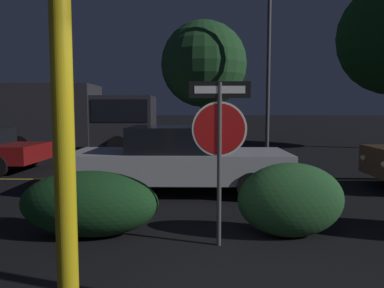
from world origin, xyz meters
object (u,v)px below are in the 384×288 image
object	(u,v)px
hedge_bush_1	(89,204)
tree_1	(204,64)
yellow_pole_left	(64,139)
hedge_bush_2	(291,200)
stop_sign	(219,130)
delivery_truck	(79,116)
passing_car_2	(178,159)
street_lamp	(269,34)

from	to	relation	value
hedge_bush_1	tree_1	xyz separation A→B (m)	(1.86, 12.79, 3.53)
yellow_pole_left	hedge_bush_2	bearing A→B (deg)	48.19
stop_sign	hedge_bush_1	distance (m)	2.20
hedge_bush_1	delivery_truck	xyz separation A→B (m)	(-3.45, 10.35, 1.09)
yellow_pole_left	hedge_bush_2	distance (m)	3.67
passing_car_2	delivery_truck	xyz separation A→B (m)	(-4.59, 7.30, 0.84)
street_lamp	tree_1	world-z (taller)	street_lamp
stop_sign	hedge_bush_2	bearing A→B (deg)	19.32
hedge_bush_1	delivery_truck	bearing A→B (deg)	108.44
yellow_pole_left	tree_1	bearing A→B (deg)	85.32
stop_sign	hedge_bush_1	bearing A→B (deg)	170.27
hedge_bush_2	tree_1	bearing A→B (deg)	94.83
stop_sign	street_lamp	xyz separation A→B (m)	(2.60, 10.68, 3.39)
hedge_bush_1	hedge_bush_2	distance (m)	2.94
stop_sign	hedge_bush_2	size ratio (longest dim) A/B	1.45
hedge_bush_2	delivery_truck	world-z (taller)	delivery_truck
hedge_bush_2	hedge_bush_1	bearing A→B (deg)	-179.69
hedge_bush_1	hedge_bush_2	world-z (taller)	hedge_bush_2
hedge_bush_1	street_lamp	world-z (taller)	street_lamp
passing_car_2	street_lamp	bearing A→B (deg)	155.30
yellow_pole_left	tree_1	size ratio (longest dim) A/B	0.54
hedge_bush_1	delivery_truck	world-z (taller)	delivery_truck
passing_car_2	street_lamp	distance (m)	9.06
stop_sign	hedge_bush_1	size ratio (longest dim) A/B	1.10
hedge_bush_1	delivery_truck	size ratio (longest dim) A/B	0.31
yellow_pole_left	street_lamp	world-z (taller)	street_lamp
stop_sign	yellow_pole_left	size ratio (longest dim) A/B	0.68
stop_sign	delivery_truck	bearing A→B (deg)	117.11
hedge_bush_1	street_lamp	size ratio (longest dim) A/B	0.25
yellow_pole_left	passing_car_2	world-z (taller)	yellow_pole_left
delivery_truck	hedge_bush_1	bearing A→B (deg)	17.73
yellow_pole_left	street_lamp	bearing A→B (deg)	73.30
street_lamp	tree_1	bearing A→B (deg)	136.91
street_lamp	tree_1	xyz separation A→B (m)	(-2.62, 2.45, -0.95)
hedge_bush_1	tree_1	bearing A→B (deg)	81.74
passing_car_2	yellow_pole_left	bearing A→B (deg)	-5.60
stop_sign	yellow_pole_left	distance (m)	2.59
hedge_bush_1	street_lamp	xyz separation A→B (m)	(4.48, 10.34, 4.48)
yellow_pole_left	stop_sign	bearing A→B (deg)	60.45
passing_car_2	tree_1	bearing A→B (deg)	175.72
stop_sign	yellow_pole_left	xyz separation A→B (m)	(-1.28, -2.26, 0.06)
delivery_truck	street_lamp	size ratio (longest dim) A/B	0.80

